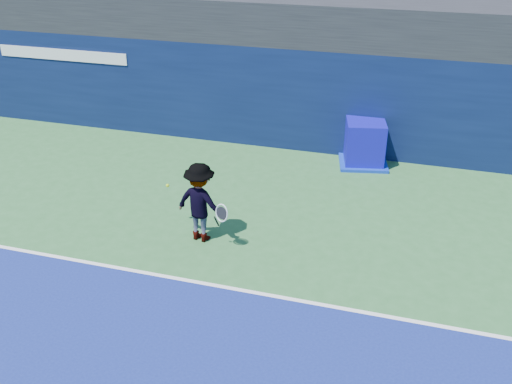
% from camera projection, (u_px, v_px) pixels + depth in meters
% --- Properties ---
extents(baseline, '(24.00, 0.10, 0.01)m').
position_uv_depth(baseline, '(188.00, 280.00, 11.27)').
color(baseline, white).
rests_on(baseline, ground).
extents(stadium_band, '(36.00, 3.00, 1.20)m').
position_uv_depth(stadium_band, '(291.00, 17.00, 16.86)').
color(stadium_band, black).
rests_on(stadium_band, back_wall_assembly).
extents(back_wall_assembly, '(36.00, 1.03, 3.00)m').
position_uv_depth(back_wall_assembly, '(281.00, 95.00, 16.98)').
color(back_wall_assembly, '#0A1437').
rests_on(back_wall_assembly, ground).
extents(equipment_cart, '(1.56, 1.56, 1.27)m').
position_uv_depth(equipment_cart, '(364.00, 145.00, 15.99)').
color(equipment_cart, '#0F0BA0').
rests_on(equipment_cart, ground).
extents(tennis_player, '(1.40, 0.89, 1.81)m').
position_uv_depth(tennis_player, '(200.00, 202.00, 12.27)').
color(tennis_player, silver).
rests_on(tennis_player, ground).
extents(tennis_ball, '(0.08, 0.08, 0.08)m').
position_uv_depth(tennis_ball, '(168.00, 185.00, 12.73)').
color(tennis_ball, '#ABD017').
rests_on(tennis_ball, ground).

